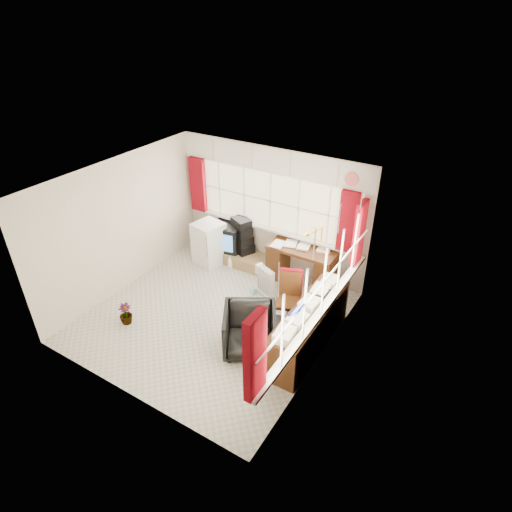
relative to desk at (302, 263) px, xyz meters
The scene contains 20 objects.
ground 2.02m from the desk, 114.59° to the right, with size 4.00×4.00×0.00m, color beige.
room_walls 2.26m from the desk, 114.59° to the right, with size 4.00×4.00×4.00m.
window_back 0.99m from the desk, behind, with size 3.70×0.12×3.60m.
window_right 2.18m from the desk, 58.11° to the right, with size 0.12×3.70×3.60m.
curtains 1.36m from the desk, 83.40° to the right, with size 3.83×3.83×1.15m.
overhead_cabinets 2.01m from the desk, 79.21° to the right, with size 3.98×3.98×0.48m.
desk is the anchor object (origin of this frame).
desk_lamp 0.73m from the desk, 31.48° to the left, with size 0.20×0.18×0.46m.
task_chair 1.28m from the desk, 74.23° to the right, with size 0.56×0.57×1.02m.
office_chair 2.15m from the desk, 86.01° to the right, with size 0.80×0.82×0.75m, color black.
radiator 0.87m from the desk, 114.99° to the right, with size 0.42×0.29×0.58m.
credenza 1.84m from the desk, 60.51° to the right, with size 0.50×2.00×0.85m.
file_tray 1.64m from the desk, 52.80° to the right, with size 0.25×0.33×0.11m, color black.
tv_bench 1.41m from the desk, behind, with size 1.40×0.50×0.25m, color #997E4C.
crt_tv 1.72m from the desk, behind, with size 0.69×0.65×0.55m.
hifi_stack 1.43m from the desk, behind, with size 0.63×0.53×0.73m.
mini_fridge 1.98m from the desk, 168.64° to the right, with size 0.63×0.64×0.91m.
spray_bottle_a 1.53m from the desk, 167.24° to the right, with size 0.10×0.10×0.26m, color white.
spray_bottle_b 1.09m from the desk, 123.45° to the right, with size 0.09×0.09×0.20m, color #97E1D9.
flower_vase 3.37m from the desk, 126.33° to the right, with size 0.22×0.22×0.39m, color black.
Camera 1 is at (3.69, -4.61, 4.82)m, focal length 30.00 mm.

